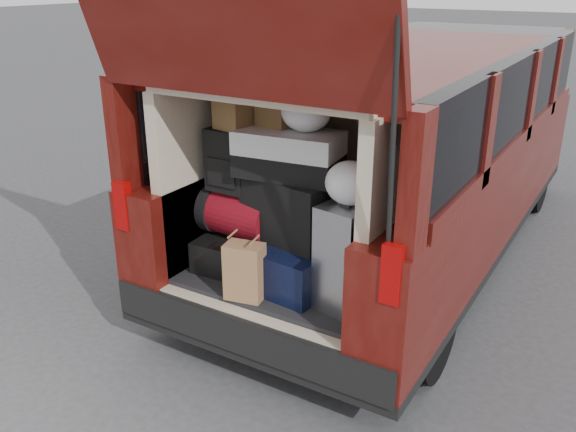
# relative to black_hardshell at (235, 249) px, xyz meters

# --- Properties ---
(ground) EXTENTS (80.00, 80.00, 0.00)m
(ground) POSITION_rel_black_hardshell_xyz_m (0.40, -0.15, -0.65)
(ground) COLOR #37373A
(ground) RESTS_ON ground
(minivan) EXTENTS (1.90, 5.35, 2.77)m
(minivan) POSITION_rel_black_hardshell_xyz_m (0.40, 1.70, 0.26)
(minivan) COLOR black
(minivan) RESTS_ON ground
(load_floor) EXTENTS (1.24, 1.05, 0.55)m
(load_floor) POSITION_rel_black_hardshell_xyz_m (0.40, 0.12, -0.38)
(load_floor) COLOR black
(load_floor) RESTS_ON ground
(black_hardshell) EXTENTS (0.40, 0.53, 0.20)m
(black_hardshell) POSITION_rel_black_hardshell_xyz_m (0.00, 0.00, 0.00)
(black_hardshell) COLOR black
(black_hardshell) RESTS_ON load_floor
(navy_hardshell) EXTENTS (0.55, 0.65, 0.26)m
(navy_hardshell) POSITION_rel_black_hardshell_xyz_m (0.47, -0.00, 0.03)
(navy_hardshell) COLOR black
(navy_hardshell) RESTS_ON load_floor
(silver_roller) EXTENTS (0.32, 0.45, 0.61)m
(silver_roller) POSITION_rel_black_hardshell_xyz_m (0.86, -0.06, 0.20)
(silver_roller) COLOR white
(silver_roller) RESTS_ON load_floor
(kraft_bag) EXTENTS (0.24, 0.18, 0.34)m
(kraft_bag) POSITION_rel_black_hardshell_xyz_m (0.31, -0.34, 0.07)
(kraft_bag) COLOR #A5704A
(kraft_bag) RESTS_ON load_floor
(red_duffel) EXTENTS (0.49, 0.34, 0.31)m
(red_duffel) POSITION_rel_black_hardshell_xyz_m (0.04, 0.01, 0.26)
(red_duffel) COLOR maroon
(red_duffel) RESTS_ON black_hardshell
(black_soft_case) EXTENTS (0.59, 0.41, 0.39)m
(black_soft_case) POSITION_rel_black_hardshell_xyz_m (0.41, 0.02, 0.36)
(black_soft_case) COLOR black
(black_soft_case) RESTS_ON navy_hardshell
(backpack) EXTENTS (0.27, 0.17, 0.38)m
(backpack) POSITION_rel_black_hardshell_xyz_m (-0.01, -0.02, 0.60)
(backpack) COLOR black
(backpack) RESTS_ON red_duffel
(twotone_duffel) EXTENTS (0.64, 0.38, 0.27)m
(twotone_duffel) POSITION_rel_black_hardshell_xyz_m (0.39, 0.02, 0.69)
(twotone_duffel) COLOR white
(twotone_duffel) RESTS_ON black_soft_case
(grocery_sack_lower) EXTENTS (0.24, 0.21, 0.19)m
(grocery_sack_lower) POSITION_rel_black_hardshell_xyz_m (0.02, 0.01, 0.89)
(grocery_sack_lower) COLOR brown
(grocery_sack_lower) RESTS_ON backpack
(grocery_sack_upper) EXTENTS (0.21, 0.18, 0.20)m
(grocery_sack_upper) POSITION_rel_black_hardshell_xyz_m (0.25, 0.11, 0.92)
(grocery_sack_upper) COLOR brown
(grocery_sack_upper) RESTS_ON twotone_duffel
(plastic_bag_center) EXTENTS (0.33, 0.32, 0.23)m
(plastic_bag_center) POSITION_rel_black_hardshell_xyz_m (0.48, 0.07, 0.94)
(plastic_bag_center) COLOR white
(plastic_bag_center) RESTS_ON twotone_duffel
(plastic_bag_right) EXTENTS (0.28, 0.27, 0.24)m
(plastic_bag_right) POSITION_rel_black_hardshell_xyz_m (0.84, -0.10, 0.63)
(plastic_bag_right) COLOR white
(plastic_bag_right) RESTS_ON silver_roller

